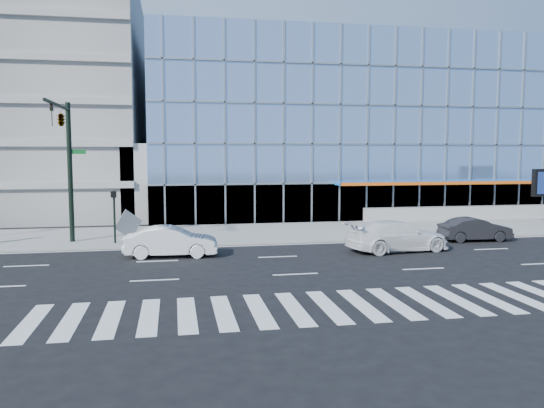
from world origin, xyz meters
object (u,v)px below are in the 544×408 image
(traffic_signal, at_px, (64,137))
(dark_sedan, at_px, (475,229))
(white_sedan, at_px, (171,241))
(tilted_panel, at_px, (128,224))
(ped_signal_post, at_px, (114,208))
(white_suv, at_px, (397,236))

(traffic_signal, xyz_separation_m, dark_sedan, (23.67, -1.83, -5.46))
(white_sedan, xyz_separation_m, dark_sedan, (17.99, 1.63, -0.07))
(traffic_signal, xyz_separation_m, tilted_panel, (3.15, 1.62, -5.11))
(traffic_signal, bearing_deg, tilted_panel, 27.27)
(traffic_signal, bearing_deg, ped_signal_post, 8.52)
(white_sedan, bearing_deg, dark_sedan, -80.43)
(traffic_signal, bearing_deg, white_suv, -13.11)
(white_suv, distance_m, tilted_panel, 15.61)
(dark_sedan, bearing_deg, white_sedan, 97.09)
(white_suv, relative_size, dark_sedan, 1.33)
(traffic_signal, bearing_deg, white_sedan, -31.39)
(dark_sedan, bearing_deg, traffic_signal, 87.49)
(ped_signal_post, bearing_deg, dark_sedan, -5.95)
(ped_signal_post, xyz_separation_m, white_sedan, (3.18, -3.84, -1.37))
(white_suv, height_order, white_sedan, white_suv)
(ped_signal_post, xyz_separation_m, dark_sedan, (21.17, -2.21, -1.44))
(traffic_signal, distance_m, white_suv, 18.91)
(white_sedan, xyz_separation_m, tilted_panel, (-2.52, 5.09, 0.28))
(white_suv, height_order, dark_sedan, white_suv)
(traffic_signal, height_order, tilted_panel, traffic_signal)
(white_suv, xyz_separation_m, tilted_panel, (-14.52, 5.74, 0.24))
(tilted_panel, bearing_deg, dark_sedan, -40.09)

